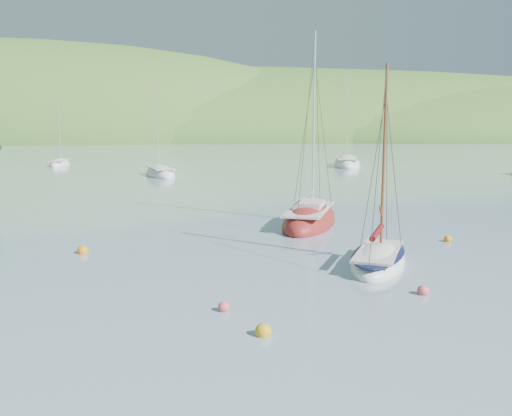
{
  "coord_description": "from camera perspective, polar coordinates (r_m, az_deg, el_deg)",
  "views": [
    {
      "loc": [
        -1.89,
        -17.78,
        6.06
      ],
      "look_at": [
        0.51,
        8.0,
        1.96
      ],
      "focal_mm": 40.0,
      "sensor_mm": 36.0,
      "label": 1
    }
  ],
  "objects": [
    {
      "name": "ground",
      "position": [
        18.88,
        0.72,
        -9.72
      ],
      "size": [
        700.0,
        700.0,
        0.0
      ],
      "primitive_type": "plane",
      "color": "#7696A4",
      "rests_on": "ground"
    },
    {
      "name": "sloop_red",
      "position": [
        32.82,
        5.38,
        -1.28
      ],
      "size": [
        5.35,
        8.44,
        11.82
      ],
      "rotation": [
        0.0,
        0.0,
        -0.36
      ],
      "color": "maroon",
      "rests_on": "ground"
    },
    {
      "name": "daysailer_white",
      "position": [
        24.35,
        12.13,
        -5.11
      ],
      "size": [
        4.33,
        6.11,
        8.85
      ],
      "rotation": [
        0.0,
        0.0,
        -0.43
      ],
      "color": "white",
      "rests_on": "ground"
    },
    {
      "name": "distant_sloop_b",
      "position": [
        73.49,
        9.08,
        4.32
      ],
      "size": [
        5.17,
        9.77,
        13.25
      ],
      "rotation": [
        0.0,
        0.0,
        -0.21
      ],
      "color": "white",
      "rests_on": "ground"
    },
    {
      "name": "shoreline_hills",
      "position": [
        190.46,
        -7.7,
        7.09
      ],
      "size": [
        690.0,
        135.0,
        56.0
      ],
      "color": "#3D6B28",
      "rests_on": "ground"
    },
    {
      "name": "distant_sloop_a",
      "position": [
        61.15,
        -9.54,
        3.36
      ],
      "size": [
        4.6,
        7.93,
        10.7
      ],
      "rotation": [
        0.0,
        0.0,
        0.28
      ],
      "color": "white",
      "rests_on": "ground"
    },
    {
      "name": "distant_sloop_c",
      "position": [
        77.57,
        -19.04,
        4.14
      ],
      "size": [
        2.14,
        5.98,
        8.52
      ],
      "rotation": [
        0.0,
        0.0,
        -0.01
      ],
      "color": "white",
      "rests_on": "ground"
    },
    {
      "name": "mooring_buoys",
      "position": [
        21.59,
        0.14,
        -6.96
      ],
      "size": [
        17.93,
        11.84,
        0.49
      ],
      "color": "gold",
      "rests_on": "ground"
    }
  ]
}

